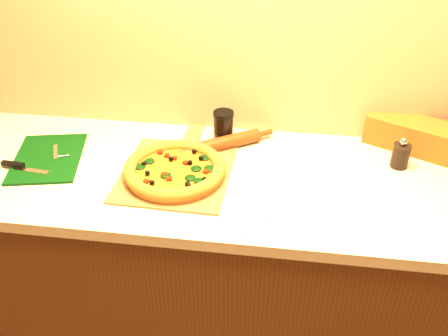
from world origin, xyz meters
TOP-DOWN VIEW (x-y plane):
  - cabinet at (0.00, 1.43)m, footprint 2.80×0.65m
  - countertop at (0.00, 1.43)m, footprint 2.84×0.68m
  - pizza_peel at (-0.20, 1.42)m, footprint 0.38×0.55m
  - pizza at (-0.20, 1.39)m, footprint 0.34×0.34m
  - cutting_board at (-0.68, 1.43)m, footprint 0.29×0.36m
  - bottle_cap at (-0.25, 1.31)m, footprint 0.03×0.03m
  - pepper_grinder at (0.55, 1.56)m, footprint 0.06×0.06m
  - rolling_pin at (-0.06, 1.60)m, footprint 0.32×0.22m
  - bread_bag at (0.64, 1.68)m, footprint 0.41×0.29m
  - dark_jar at (-0.08, 1.65)m, footprint 0.08×0.08m

SIDE VIEW (x-z plane):
  - cabinet at x=0.00m, z-range 0.00..0.86m
  - countertop at x=0.00m, z-range 0.86..0.90m
  - bottle_cap at x=-0.25m, z-range 0.90..0.91m
  - pizza_peel at x=-0.20m, z-range 0.90..0.91m
  - cutting_board at x=-0.68m, z-range 0.89..0.92m
  - rolling_pin at x=-0.06m, z-range 0.90..0.95m
  - pizza at x=-0.20m, z-range 0.91..0.95m
  - pepper_grinder at x=0.55m, z-range 0.89..1.00m
  - bread_bag at x=0.64m, z-range 0.90..1.01m
  - dark_jar at x=-0.08m, z-range 0.90..1.02m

